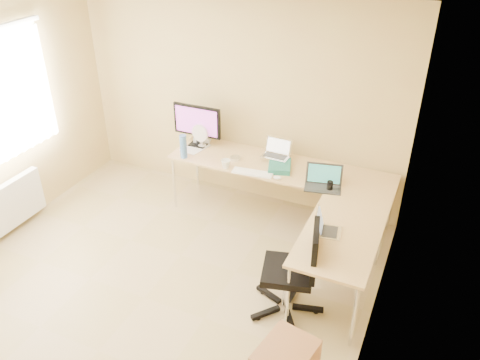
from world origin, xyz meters
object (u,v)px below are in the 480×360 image
at_px(desk_return, 337,264).
at_px(office_chair, 288,269).
at_px(monitor, 197,126).
at_px(laptop_return, 329,224).
at_px(keyboard, 253,173).
at_px(mug, 226,164).
at_px(water_bottle, 183,146).
at_px(desk_fan, 202,136).
at_px(desk_main, 279,192).
at_px(laptop_center, 276,149).
at_px(laptop_black, 324,178).

distance_m(desk_return, office_chair, 0.58).
xyz_separation_m(monitor, laptop_return, (1.98, -1.12, -0.17)).
relative_size(keyboard, laptop_return, 1.64).
relative_size(monitor, laptop_return, 2.21).
height_order(mug, water_bottle, water_bottle).
bearing_deg(laptop_return, desk_fan, 50.53).
height_order(desk_main, mug, mug).
bearing_deg(laptop_center, desk_return, -42.88).
xyz_separation_m(desk_main, monitor, (-1.13, 0.09, 0.63)).
height_order(laptop_center, desk_fan, desk_fan).
xyz_separation_m(water_bottle, laptop_return, (1.98, -0.76, -0.05)).
xyz_separation_m(mug, water_bottle, (-0.57, 0.03, 0.09)).
bearing_deg(mug, laptop_center, 39.85).
distance_m(mug, office_chair, 1.64).
relative_size(desk_main, laptop_black, 6.81).
relative_size(monitor, mug, 5.75).
distance_m(monitor, laptop_center, 1.04).
bearing_deg(desk_return, laptop_center, 134.35).
height_order(laptop_center, office_chair, same).
bearing_deg(water_bottle, mug, -2.73).
bearing_deg(laptop_black, mug, 168.70).
xyz_separation_m(desk_main, office_chair, (0.60, -1.42, 0.14)).
height_order(desk_fan, office_chair, desk_fan).
distance_m(keyboard, office_chair, 1.41).
bearing_deg(water_bottle, laptop_center, 19.26).
distance_m(water_bottle, desk_fan, 0.36).
distance_m(desk_return, laptop_return, 0.48).
bearing_deg(office_chair, laptop_center, 100.32).
bearing_deg(desk_return, keyboard, 149.58).
relative_size(monitor, keyboard, 1.35).
distance_m(monitor, keyboard, 1.02).
height_order(laptop_center, water_bottle, water_bottle).
distance_m(desk_main, laptop_return, 1.42).
relative_size(desk_main, laptop_return, 9.36).
relative_size(desk_return, water_bottle, 4.46).
distance_m(desk_main, monitor, 1.29).
distance_m(desk_main, water_bottle, 1.27).
relative_size(desk_main, mug, 24.38).
bearing_deg(office_chair, desk_return, 33.81).
xyz_separation_m(desk_return, mug, (-1.53, 0.70, 0.42)).
bearing_deg(mug, desk_fan, 143.35).
distance_m(monitor, water_bottle, 0.38).
relative_size(desk_return, laptop_center, 4.06).
bearing_deg(keyboard, laptop_center, 65.38).
bearing_deg(monitor, laptop_center, -0.13).
bearing_deg(desk_main, desk_fan, 175.70).
distance_m(laptop_center, laptop_black, 0.78).
bearing_deg(desk_fan, office_chair, -35.26).
bearing_deg(laptop_center, keyboard, -105.71).
distance_m(laptop_center, office_chair, 1.71).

